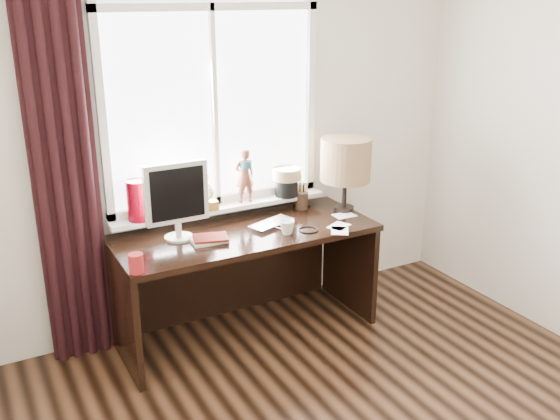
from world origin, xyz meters
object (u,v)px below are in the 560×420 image
mug (287,227)px  desk (240,260)px  red_cup (136,263)px  monitor (177,196)px  table_lamp (346,161)px  laptop (272,224)px

mug → desk: mug is taller
red_cup → desk: (0.80, 0.39, -0.30)m
red_cup → monitor: (0.38, 0.36, 0.22)m
monitor → table_lamp: (1.21, -0.05, 0.09)m
laptop → mug: bearing=-104.9°
laptop → table_lamp: bearing=-17.4°
monitor → table_lamp: size_ratio=0.94×
laptop → mug: size_ratio=3.38×
laptop → red_cup: (-0.99, -0.29, 0.04)m
monitor → table_lamp: 1.21m
laptop → red_cup: bearing=176.6°
laptop → red_cup: 1.04m
desk → table_lamp: (0.78, -0.07, 0.61)m
monitor → laptop: bearing=-6.8°
desk → table_lamp: table_lamp is taller
laptop → monitor: 0.68m
red_cup → monitor: 0.57m
laptop → red_cup: size_ratio=2.97×
laptop → monitor: monitor is taller
laptop → mug: mug is taller
table_lamp → laptop: bearing=-177.7°
desk → monitor: bearing=-176.8°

